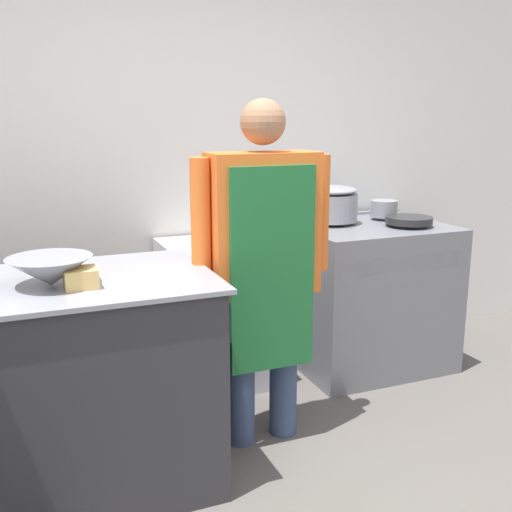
{
  "coord_description": "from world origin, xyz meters",
  "views": [
    {
      "loc": [
        -0.99,
        -1.5,
        1.6
      ],
      "look_at": [
        0.1,
        1.16,
        0.92
      ],
      "focal_mm": 42.0,
      "sensor_mm": 36.0,
      "label": 1
    }
  ],
  "objects_px": {
    "person_cook": "(263,253)",
    "fridge_unit": "(213,313)",
    "sauce_pot": "(384,209)",
    "mixing_bowl": "(50,271)",
    "stove": "(367,295)",
    "stock_pot": "(331,203)",
    "saute_pan": "(409,220)",
    "plastic_tub": "(81,278)"
  },
  "relations": [
    {
      "from": "person_cook",
      "to": "plastic_tub",
      "type": "bearing_deg",
      "value": -167.57
    },
    {
      "from": "person_cook",
      "to": "sauce_pot",
      "type": "bearing_deg",
      "value": 32.73
    },
    {
      "from": "stock_pot",
      "to": "saute_pan",
      "type": "relative_size",
      "value": 1.16
    },
    {
      "from": "fridge_unit",
      "to": "stock_pot",
      "type": "bearing_deg",
      "value": 1.31
    },
    {
      "from": "stove",
      "to": "fridge_unit",
      "type": "xyz_separation_m",
      "value": [
        -1.02,
        0.12,
        -0.03
      ]
    },
    {
      "from": "mixing_bowl",
      "to": "fridge_unit",
      "type": "bearing_deg",
      "value": 42.32
    },
    {
      "from": "stove",
      "to": "person_cook",
      "type": "relative_size",
      "value": 0.57
    },
    {
      "from": "stove",
      "to": "mixing_bowl",
      "type": "relative_size",
      "value": 2.83
    },
    {
      "from": "stove",
      "to": "stock_pot",
      "type": "distance_m",
      "value": 0.65
    },
    {
      "from": "person_cook",
      "to": "fridge_unit",
      "type": "bearing_deg",
      "value": 91.11
    },
    {
      "from": "plastic_tub",
      "to": "sauce_pot",
      "type": "distance_m",
      "value": 2.26
    },
    {
      "from": "person_cook",
      "to": "mixing_bowl",
      "type": "height_order",
      "value": "person_cook"
    },
    {
      "from": "saute_pan",
      "to": "plastic_tub",
      "type": "bearing_deg",
      "value": -161.6
    },
    {
      "from": "plastic_tub",
      "to": "saute_pan",
      "type": "distance_m",
      "value": 2.16
    },
    {
      "from": "mixing_bowl",
      "to": "plastic_tub",
      "type": "relative_size",
      "value": 2.66
    },
    {
      "from": "person_cook",
      "to": "stock_pot",
      "type": "relative_size",
      "value": 4.94
    },
    {
      "from": "stock_pot",
      "to": "stove",
      "type": "bearing_deg",
      "value": -32.88
    },
    {
      "from": "sauce_pot",
      "to": "mixing_bowl",
      "type": "bearing_deg",
      "value": -157.73
    },
    {
      "from": "stove",
      "to": "stock_pot",
      "type": "relative_size",
      "value": 2.79
    },
    {
      "from": "person_cook",
      "to": "plastic_tub",
      "type": "xyz_separation_m",
      "value": [
        -0.86,
        -0.19,
        0.02
      ]
    },
    {
      "from": "stock_pot",
      "to": "fridge_unit",
      "type": "bearing_deg",
      "value": -178.69
    },
    {
      "from": "person_cook",
      "to": "saute_pan",
      "type": "height_order",
      "value": "person_cook"
    },
    {
      "from": "stove",
      "to": "saute_pan",
      "type": "distance_m",
      "value": 0.55
    },
    {
      "from": "stove",
      "to": "mixing_bowl",
      "type": "distance_m",
      "value": 2.17
    },
    {
      "from": "stove",
      "to": "sauce_pot",
      "type": "relative_size",
      "value": 5.38
    },
    {
      "from": "stove",
      "to": "sauce_pot",
      "type": "xyz_separation_m",
      "value": [
        0.19,
        0.14,
        0.54
      ]
    },
    {
      "from": "stove",
      "to": "saute_pan",
      "type": "bearing_deg",
      "value": -35.58
    },
    {
      "from": "fridge_unit",
      "to": "mixing_bowl",
      "type": "distance_m",
      "value": 1.4
    },
    {
      "from": "plastic_tub",
      "to": "sauce_pot",
      "type": "height_order",
      "value": "sauce_pot"
    },
    {
      "from": "mixing_bowl",
      "to": "stock_pot",
      "type": "xyz_separation_m",
      "value": [
        1.76,
        0.88,
        0.06
      ]
    },
    {
      "from": "stove",
      "to": "person_cook",
      "type": "bearing_deg",
      "value": -147.93
    },
    {
      "from": "fridge_unit",
      "to": "stock_pot",
      "type": "distance_m",
      "value": 1.02
    },
    {
      "from": "stove",
      "to": "sauce_pot",
      "type": "height_order",
      "value": "sauce_pot"
    },
    {
      "from": "saute_pan",
      "to": "stock_pot",
      "type": "bearing_deg",
      "value": 145.82
    },
    {
      "from": "fridge_unit",
      "to": "mixing_bowl",
      "type": "xyz_separation_m",
      "value": [
        -0.95,
        -0.87,
        0.57
      ]
    },
    {
      "from": "sauce_pot",
      "to": "stove",
      "type": "bearing_deg",
      "value": -143.97
    },
    {
      "from": "person_cook",
      "to": "stock_pot",
      "type": "bearing_deg",
      "value": 44.13
    },
    {
      "from": "sauce_pot",
      "to": "person_cook",
      "type": "bearing_deg",
      "value": -147.27
    },
    {
      "from": "plastic_tub",
      "to": "stock_pot",
      "type": "relative_size",
      "value": 0.37
    },
    {
      "from": "plastic_tub",
      "to": "sauce_pot",
      "type": "xyz_separation_m",
      "value": [
        2.05,
        0.96,
        0.02
      ]
    },
    {
      "from": "mixing_bowl",
      "to": "sauce_pot",
      "type": "distance_m",
      "value": 2.33
    },
    {
      "from": "person_cook",
      "to": "stock_pot",
      "type": "xyz_separation_m",
      "value": [
        0.79,
        0.77,
        0.1
      ]
    }
  ]
}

